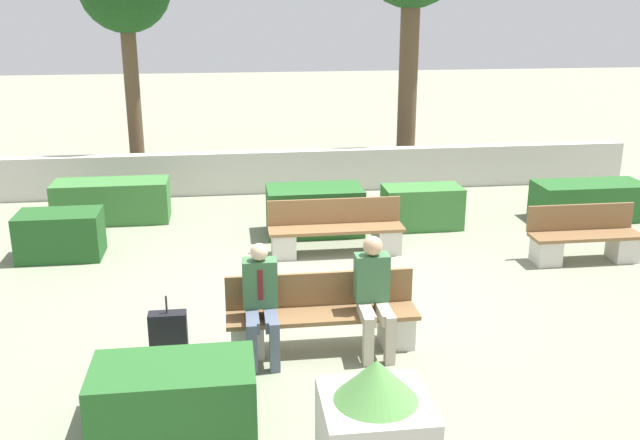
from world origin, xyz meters
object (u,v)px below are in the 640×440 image
(planter_corner_left, at_px, (375,424))
(suitcase, at_px, (169,336))
(bench_front, at_px, (322,320))
(bench_left_side, at_px, (336,233))
(person_seated_man, at_px, (261,298))
(bench_right_side, at_px, (584,241))
(person_seated_woman, at_px, (374,290))

(planter_corner_left, xyz_separation_m, suitcase, (-1.84, 2.24, -0.20))
(bench_front, bearing_deg, bench_left_side, 78.43)
(planter_corner_left, bearing_deg, suitcase, 129.34)
(person_seated_man, height_order, planter_corner_left, person_seated_man)
(bench_front, xyz_separation_m, bench_right_side, (4.30, 2.25, -0.02))
(suitcase, bearing_deg, person_seated_man, -3.39)
(bench_front, bearing_deg, bench_right_side, 27.64)
(bench_left_side, height_order, person_seated_woman, person_seated_woman)
(suitcase, bearing_deg, bench_right_side, 21.25)
(bench_front, relative_size, person_seated_man, 1.67)
(bench_front, distance_m, bench_left_side, 3.13)
(bench_left_side, relative_size, planter_corner_left, 1.97)
(bench_right_side, height_order, person_seated_man, person_seated_man)
(person_seated_man, bearing_deg, person_seated_woman, 0.18)
(planter_corner_left, bearing_deg, person_seated_woman, 78.83)
(suitcase, bearing_deg, person_seated_woman, -1.42)
(person_seated_man, bearing_deg, suitcase, 176.61)
(bench_left_side, xyz_separation_m, suitcase, (-2.34, -3.15, -0.05))
(person_seated_man, distance_m, planter_corner_left, 2.34)
(planter_corner_left, distance_m, suitcase, 2.91)
(person_seated_woman, height_order, planter_corner_left, person_seated_woman)
(bench_right_side, height_order, planter_corner_left, planter_corner_left)
(planter_corner_left, height_order, suitcase, planter_corner_left)
(bench_left_side, xyz_separation_m, person_seated_man, (-1.32, -3.21, 0.38))
(bench_front, xyz_separation_m, planter_corner_left, (0.13, -2.33, 0.15))
(bench_front, height_order, bench_right_side, same)
(bench_front, height_order, suitcase, bench_front)
(bench_right_side, distance_m, planter_corner_left, 6.20)
(person_seated_man, xyz_separation_m, person_seated_woman, (1.25, 0.00, 0.02))
(bench_front, relative_size, suitcase, 2.84)
(bench_front, bearing_deg, planter_corner_left, -86.90)
(person_seated_man, bearing_deg, bench_right_side, 25.64)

